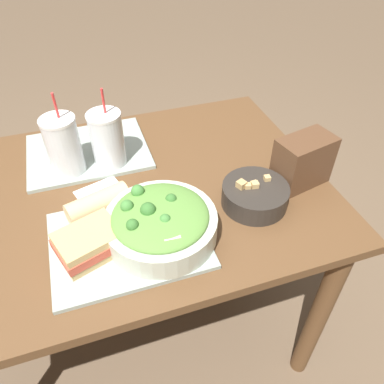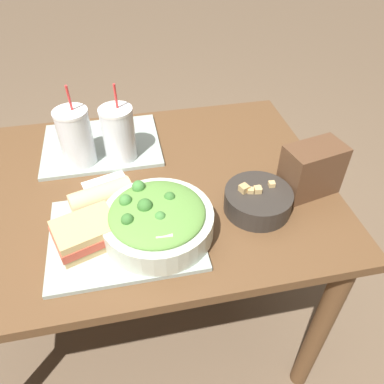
{
  "view_description": "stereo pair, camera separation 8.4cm",
  "coord_description": "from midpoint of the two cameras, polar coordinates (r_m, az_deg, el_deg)",
  "views": [
    {
      "loc": [
        -0.02,
        -0.83,
        1.47
      ],
      "look_at": [
        0.2,
        -0.16,
        0.84
      ],
      "focal_mm": 35.0,
      "sensor_mm": 36.0,
      "label": 1
    },
    {
      "loc": [
        0.06,
        -0.85,
        1.47
      ],
      "look_at": [
        0.2,
        -0.16,
        0.84
      ],
      "focal_mm": 35.0,
      "sensor_mm": 36.0,
      "label": 2
    }
  ],
  "objects": [
    {
      "name": "soup_bowl",
      "position": [
        1.02,
        7.24,
        -0.48
      ],
      "size": [
        0.18,
        0.18,
        0.08
      ],
      "color": "#2D2823",
      "rests_on": "dining_table"
    },
    {
      "name": "ground_plane",
      "position": [
        1.69,
        -10.18,
        -19.77
      ],
      "size": [
        12.0,
        12.0,
        0.0
      ],
      "primitive_type": "plane",
      "color": "brown"
    },
    {
      "name": "drink_cup_dark",
      "position": [
        1.16,
        -20.94,
        6.35
      ],
      "size": [
        0.1,
        0.1,
        0.25
      ],
      "color": "silver",
      "rests_on": "tray_far"
    },
    {
      "name": "chip_bag",
      "position": [
        1.1,
        14.44,
        4.5
      ],
      "size": [
        0.18,
        0.12,
        0.15
      ],
      "rotation": [
        0.0,
        0.0,
        0.21
      ],
      "color": "brown",
      "rests_on": "dining_table"
    },
    {
      "name": "drink_cup_red",
      "position": [
        1.15,
        -14.81,
        7.55
      ],
      "size": [
        0.1,
        0.1,
        0.25
      ],
      "color": "silver",
      "rests_on": "tray_far"
    },
    {
      "name": "tray_far",
      "position": [
        1.27,
        -17.42,
        5.86
      ],
      "size": [
        0.38,
        0.3,
        0.01
      ],
      "color": "#99A89E",
      "rests_on": "dining_table"
    },
    {
      "name": "napkin_folded",
      "position": [
        1.11,
        -15.98,
        -0.12
      ],
      "size": [
        0.15,
        0.12,
        0.0
      ],
      "color": "white",
      "rests_on": "dining_table"
    },
    {
      "name": "dining_table",
      "position": [
        1.17,
        -13.9,
        -4.41
      ],
      "size": [
        1.26,
        0.82,
        0.76
      ],
      "color": "brown",
      "rests_on": "ground_plane"
    },
    {
      "name": "salad_bowl",
      "position": [
        0.91,
        -7.49,
        -4.68
      ],
      "size": [
        0.28,
        0.28,
        0.11
      ],
      "color": "beige",
      "rests_on": "tray_near"
    },
    {
      "name": "sandwich_near",
      "position": [
        0.92,
        -17.92,
        -7.49
      ],
      "size": [
        0.18,
        0.15,
        0.06
      ],
      "rotation": [
        0.0,
        0.0,
        0.34
      ],
      "color": "tan",
      "rests_on": "tray_near"
    },
    {
      "name": "tray_near",
      "position": [
        0.96,
        -12.21,
        -7.27
      ],
      "size": [
        0.38,
        0.3,
        0.01
      ],
      "color": "#99A89E",
      "rests_on": "dining_table"
    },
    {
      "name": "baguette_near",
      "position": [
        1.01,
        -16.34,
        -1.76
      ],
      "size": [
        0.18,
        0.11,
        0.06
      ],
      "rotation": [
        0.0,
        0.0,
        1.88
      ],
      "color": "#DBBC84",
      "rests_on": "tray_near"
    }
  ]
}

